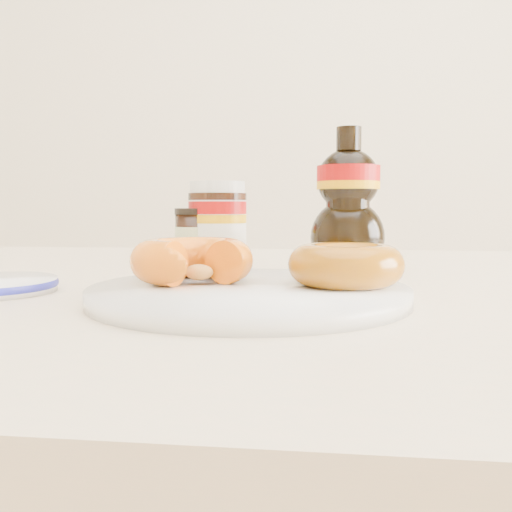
# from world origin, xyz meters

# --- Properties ---
(dining_table) EXTENTS (1.40, 0.90, 0.75)m
(dining_table) POSITION_xyz_m (0.00, 0.10, 0.67)
(dining_table) COLOR beige
(dining_table) RESTS_ON ground
(plate) EXTENTS (0.27, 0.27, 0.01)m
(plate) POSITION_xyz_m (-0.07, -0.05, 0.76)
(plate) COLOR white
(plate) RESTS_ON dining_table
(donut_bitten) EXTENTS (0.14, 0.14, 0.04)m
(donut_bitten) POSITION_xyz_m (-0.12, -0.03, 0.78)
(donut_bitten) COLOR orange
(donut_bitten) RESTS_ON plate
(donut_whole) EXTENTS (0.13, 0.13, 0.04)m
(donut_whole) POSITION_xyz_m (0.02, -0.04, 0.78)
(donut_whole) COLOR #9E5F0A
(donut_whole) RESTS_ON plate
(nutella_jar) EXTENTS (0.08, 0.08, 0.12)m
(nutella_jar) POSITION_xyz_m (-0.15, 0.26, 0.81)
(nutella_jar) COLOR white
(nutella_jar) RESTS_ON dining_table
(syrup_bottle) EXTENTS (0.10, 0.09, 0.18)m
(syrup_bottle) POSITION_xyz_m (0.03, 0.17, 0.84)
(syrup_bottle) COLOR black
(syrup_bottle) RESTS_ON dining_table
(dark_jar) EXTENTS (0.05, 0.05, 0.08)m
(dark_jar) POSITION_xyz_m (-0.19, 0.25, 0.79)
(dark_jar) COLOR black
(dark_jar) RESTS_ON dining_table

